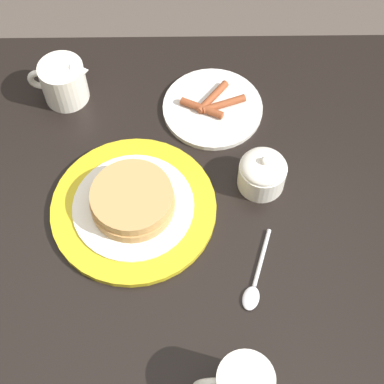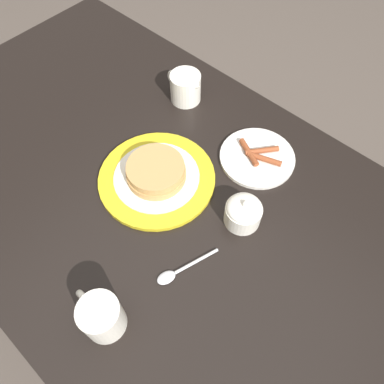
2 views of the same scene
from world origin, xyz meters
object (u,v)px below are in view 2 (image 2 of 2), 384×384
at_px(pancake_plate, 156,175).
at_px(creamer_pitcher, 186,87).
at_px(coffee_mug, 101,316).
at_px(side_plate_bacon, 257,157).
at_px(sugar_bowl, 243,212).
at_px(spoon, 177,272).

bearing_deg(pancake_plate, creamer_pitcher, -61.46).
relative_size(pancake_plate, coffee_mug, 2.54).
height_order(pancake_plate, side_plate_bacon, pancake_plate).
distance_m(sugar_bowl, spoon, 0.19).
relative_size(coffee_mug, creamer_pitcher, 0.91).
bearing_deg(coffee_mug, side_plate_bacon, -87.42).
relative_size(creamer_pitcher, sugar_bowl, 1.49).
bearing_deg(sugar_bowl, spoon, 83.26).
bearing_deg(sugar_bowl, side_plate_bacon, -64.14).
bearing_deg(pancake_plate, side_plate_bacon, -123.18).
height_order(creamer_pitcher, spoon, creamer_pitcher).
bearing_deg(spoon, sugar_bowl, -96.74).
bearing_deg(sugar_bowl, coffee_mug, 81.06).
distance_m(pancake_plate, spoon, 0.24).
bearing_deg(coffee_mug, sugar_bowl, -98.94).
bearing_deg(sugar_bowl, pancake_plate, 13.15).
xyz_separation_m(creamer_pitcher, sugar_bowl, (-0.35, 0.20, -0.01)).
xyz_separation_m(pancake_plate, creamer_pitcher, (0.14, -0.25, 0.02)).
xyz_separation_m(creamer_pitcher, spoon, (-0.33, 0.38, -0.04)).
bearing_deg(creamer_pitcher, coffee_mug, 118.43).
distance_m(side_plate_bacon, creamer_pitcher, 0.28).
relative_size(side_plate_bacon, creamer_pitcher, 1.54).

